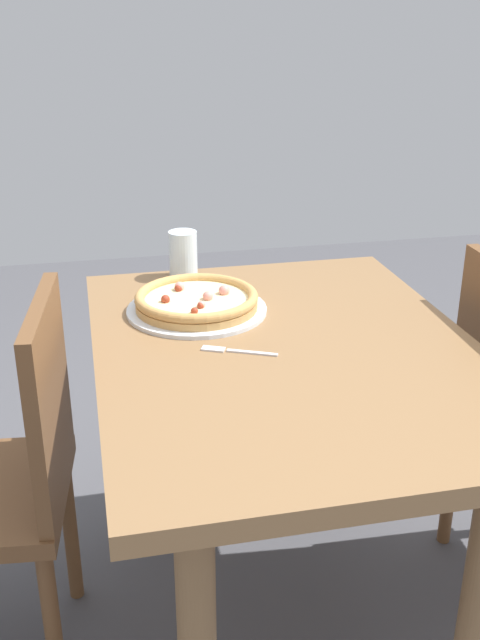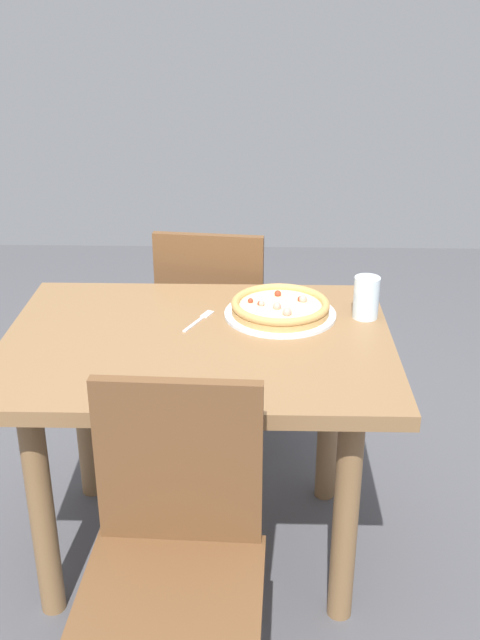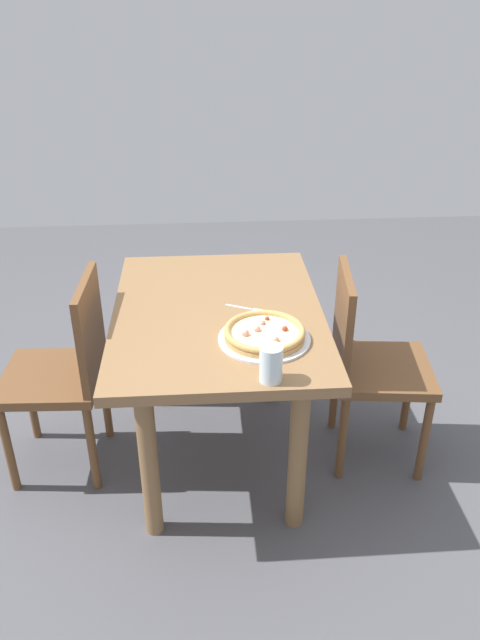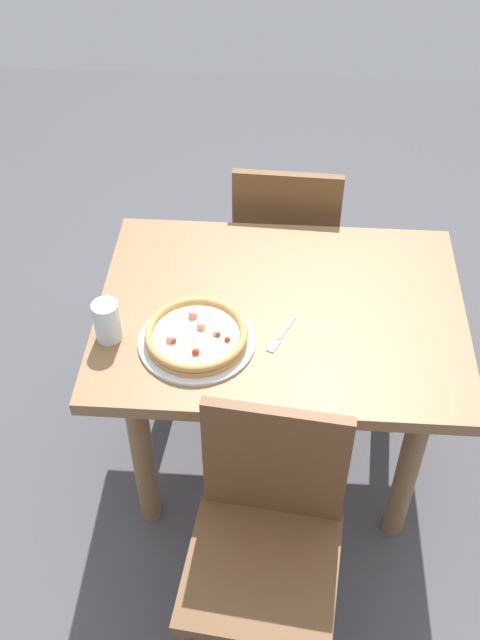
% 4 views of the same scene
% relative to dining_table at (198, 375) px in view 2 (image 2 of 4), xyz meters
% --- Properties ---
extents(ground_plane, '(6.00, 6.00, 0.00)m').
position_rel_dining_table_xyz_m(ground_plane, '(0.00, 0.00, -0.63)').
color(ground_plane, '#4C4C51').
extents(dining_table, '(1.11, 0.83, 0.74)m').
position_rel_dining_table_xyz_m(dining_table, '(0.00, 0.00, 0.00)').
color(dining_table, olive).
rests_on(dining_table, ground).
extents(chair_near, '(0.42, 0.42, 0.89)m').
position_rel_dining_table_xyz_m(chair_near, '(-0.01, -0.63, -0.14)').
color(chair_near, brown).
rests_on(chair_near, ground).
extents(chair_far, '(0.44, 0.44, 0.89)m').
position_rel_dining_table_xyz_m(chair_far, '(0.01, 0.63, -0.14)').
color(chair_far, brown).
rests_on(chair_far, ground).
extents(plate, '(0.34, 0.34, 0.01)m').
position_rel_dining_table_xyz_m(plate, '(0.24, 0.16, 0.12)').
color(plate, silver).
rests_on(plate, dining_table).
extents(pizza, '(0.30, 0.30, 0.05)m').
position_rel_dining_table_xyz_m(pizza, '(0.24, 0.16, 0.15)').
color(pizza, tan).
rests_on(pizza, plate).
extents(fork, '(0.08, 0.16, 0.00)m').
position_rel_dining_table_xyz_m(fork, '(-0.00, 0.12, 0.12)').
color(fork, silver).
rests_on(fork, dining_table).
extents(drinking_glass, '(0.08, 0.08, 0.13)m').
position_rel_dining_table_xyz_m(drinking_glass, '(0.49, 0.15, 0.18)').
color(drinking_glass, silver).
rests_on(drinking_glass, dining_table).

